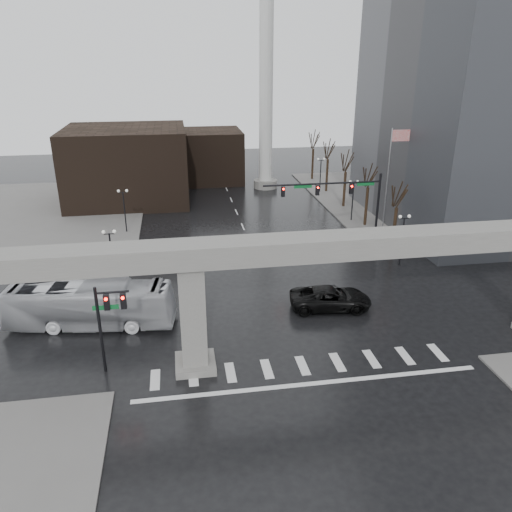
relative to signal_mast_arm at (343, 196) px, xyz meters
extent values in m
plane|color=black|center=(-8.99, -18.80, -5.83)|extent=(160.00, 160.00, 0.00)
cube|color=slate|center=(17.01, 17.20, -5.75)|extent=(28.00, 36.00, 0.15)
cube|color=slate|center=(-34.99, 17.20, -5.75)|extent=(28.00, 36.00, 0.15)
cube|color=gray|center=(-8.99, -18.80, 2.17)|extent=(48.00, 2.20, 1.40)
cube|color=gray|center=(-15.99, -18.80, -2.18)|extent=(1.60, 1.60, 7.30)
cube|color=gray|center=(-15.99, -18.80, -5.58)|extent=(2.60, 2.60, 0.50)
cube|color=slate|center=(19.01, 7.20, 15.17)|extent=(22.00, 26.00, 42.00)
cube|color=black|center=(-22.99, 23.20, -0.83)|extent=(16.00, 14.00, 10.00)
cube|color=black|center=(-10.99, 33.20, -1.83)|extent=(10.00, 10.00, 8.00)
cylinder|color=silver|center=(-2.99, 27.20, 9.17)|extent=(2.00, 2.00, 30.00)
cylinder|color=gray|center=(-2.99, 27.20, -5.23)|extent=(3.60, 3.60, 1.20)
cylinder|color=black|center=(3.81, 0.00, -1.83)|extent=(0.24, 0.24, 8.00)
cylinder|color=black|center=(-2.19, 0.00, 1.37)|extent=(12.00, 0.18, 0.18)
cube|color=black|center=(0.81, 0.00, 0.72)|extent=(0.35, 0.30, 1.00)
cube|color=black|center=(-2.69, 0.00, 0.72)|extent=(0.35, 0.30, 1.00)
cube|color=black|center=(-6.19, 0.00, 0.72)|extent=(0.35, 0.30, 1.00)
sphere|color=#FF0C05|center=(0.81, -0.18, 1.02)|extent=(0.20, 0.20, 0.20)
cube|color=#0D5D28|center=(2.31, 0.00, 1.17)|extent=(1.80, 0.05, 0.35)
cube|color=#0D5D28|center=(-4.19, 0.00, 1.17)|extent=(1.80, 0.05, 0.35)
cylinder|color=black|center=(-21.79, -18.30, -2.83)|extent=(0.20, 0.20, 6.00)
cylinder|color=black|center=(-20.79, -18.30, -0.23)|extent=(2.00, 0.14, 0.14)
cube|color=black|center=(-21.19, -18.30, -0.88)|extent=(0.35, 0.30, 1.00)
cube|color=black|center=(-20.19, -18.30, -0.88)|extent=(0.35, 0.30, 1.00)
cube|color=#0D5D28|center=(-21.29, -18.30, -1.23)|extent=(1.60, 0.05, 0.30)
cylinder|color=silver|center=(6.01, 3.20, 0.17)|extent=(0.12, 0.12, 12.00)
cube|color=red|center=(7.01, 3.20, 5.37)|extent=(2.00, 0.03, 1.20)
cylinder|color=black|center=(4.51, -4.80, -3.43)|extent=(0.14, 0.14, 4.80)
cube|color=black|center=(4.51, -4.80, -1.08)|extent=(0.90, 0.06, 0.06)
sphere|color=silver|center=(4.06, -4.80, -0.88)|extent=(0.32, 0.32, 0.32)
sphere|color=silver|center=(4.96, -4.80, -0.88)|extent=(0.32, 0.32, 0.32)
cylinder|color=black|center=(4.51, 9.20, -3.43)|extent=(0.14, 0.14, 4.80)
cube|color=black|center=(4.51, 9.20, -1.08)|extent=(0.90, 0.06, 0.06)
sphere|color=silver|center=(4.06, 9.20, -0.88)|extent=(0.32, 0.32, 0.32)
sphere|color=silver|center=(4.96, 9.20, -0.88)|extent=(0.32, 0.32, 0.32)
cylinder|color=black|center=(4.51, 23.20, -3.43)|extent=(0.14, 0.14, 4.80)
cube|color=black|center=(4.51, 23.20, -1.08)|extent=(0.90, 0.06, 0.06)
sphere|color=silver|center=(4.06, 23.20, -0.88)|extent=(0.32, 0.32, 0.32)
sphere|color=silver|center=(4.96, 23.20, -0.88)|extent=(0.32, 0.32, 0.32)
cylinder|color=black|center=(-22.49, -4.80, -3.43)|extent=(0.14, 0.14, 4.80)
cube|color=black|center=(-22.49, -4.80, -1.08)|extent=(0.90, 0.06, 0.06)
sphere|color=silver|center=(-22.94, -4.80, -0.88)|extent=(0.32, 0.32, 0.32)
sphere|color=silver|center=(-22.04, -4.80, -0.88)|extent=(0.32, 0.32, 0.32)
cylinder|color=black|center=(-22.49, 9.20, -3.43)|extent=(0.14, 0.14, 4.80)
cube|color=black|center=(-22.49, 9.20, -1.08)|extent=(0.90, 0.06, 0.06)
sphere|color=silver|center=(-22.94, 9.20, -0.88)|extent=(0.32, 0.32, 0.32)
sphere|color=silver|center=(-22.04, 9.20, -0.88)|extent=(0.32, 0.32, 0.32)
cylinder|color=black|center=(-22.49, 23.20, -3.43)|extent=(0.14, 0.14, 4.80)
cube|color=black|center=(-22.49, 23.20, -1.08)|extent=(0.90, 0.06, 0.06)
sphere|color=silver|center=(-22.94, 23.20, -0.88)|extent=(0.32, 0.32, 0.32)
sphere|color=silver|center=(-22.04, 23.20, -0.88)|extent=(0.32, 0.32, 0.32)
cylinder|color=black|center=(5.51, -0.80, -3.55)|extent=(0.34, 0.34, 4.55)
cylinder|color=black|center=(5.51, -0.80, 0.18)|extent=(0.12, 1.52, 2.98)
cylinder|color=black|center=(6.01, -0.55, -0.05)|extent=(0.83, 1.14, 2.51)
cylinder|color=black|center=(5.51, 7.20, -3.50)|extent=(0.34, 0.34, 4.66)
cylinder|color=black|center=(5.51, 7.20, 0.32)|extent=(0.12, 1.55, 3.05)
cylinder|color=black|center=(6.01, 7.45, 0.08)|extent=(0.85, 1.16, 2.57)
cylinder|color=black|center=(5.51, 15.20, -3.45)|extent=(0.34, 0.34, 4.76)
cylinder|color=black|center=(5.51, 15.20, 0.46)|extent=(0.12, 1.59, 3.11)
cylinder|color=black|center=(6.01, 15.45, 0.22)|extent=(0.86, 1.18, 2.62)
cylinder|color=black|center=(5.51, 23.20, -3.40)|extent=(0.34, 0.34, 4.87)
cylinder|color=black|center=(5.51, 23.20, 0.60)|extent=(0.12, 1.62, 3.18)
cylinder|color=black|center=(6.01, 23.45, 0.35)|extent=(0.88, 1.20, 2.68)
cylinder|color=black|center=(5.51, 31.20, -3.34)|extent=(0.34, 0.34, 4.97)
cylinder|color=black|center=(5.51, 31.20, 0.74)|extent=(0.12, 1.65, 3.25)
cylinder|color=black|center=(6.01, 31.45, 0.48)|extent=(0.89, 1.23, 2.74)
imported|color=black|center=(-4.82, -12.33, -4.92)|extent=(6.79, 3.69, 1.81)
imported|color=silver|center=(-23.45, -12.07, -4.08)|extent=(12.82, 4.70, 3.49)
camera|label=1|loc=(-16.51, -46.76, 13.30)|focal=35.00mm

